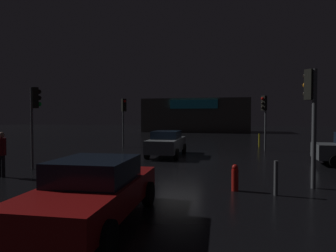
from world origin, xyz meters
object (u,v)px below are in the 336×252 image
(traffic_signal_opposite, at_px, (124,112))
(car_crossing, at_px, (93,190))
(traffic_signal_main, at_px, (264,110))
(fire_hydrant, at_px, (235,178))
(store_building, at_px, (197,115))
(pedestrian, at_px, (2,151))
(car_near, at_px, (167,143))
(traffic_signal_cross_left, at_px, (311,104))
(traffic_signal_cross_right, at_px, (35,107))

(traffic_signal_opposite, bearing_deg, car_crossing, -71.14)
(traffic_signal_main, distance_m, fire_hydrant, 12.27)
(store_building, height_order, traffic_signal_opposite, store_building)
(traffic_signal_main, distance_m, car_crossing, 16.40)
(store_building, distance_m, pedestrian, 36.91)
(car_crossing, bearing_deg, car_near, 94.61)
(store_building, bearing_deg, fire_hydrant, -80.92)
(car_near, bearing_deg, traffic_signal_opposite, 135.76)
(traffic_signal_cross_left, distance_m, traffic_signal_cross_right, 11.31)
(car_crossing, height_order, pedestrian, pedestrian)
(traffic_signal_cross_left, xyz_separation_m, car_crossing, (-5.56, -4.58, -2.06))
(traffic_signal_cross_left, relative_size, pedestrian, 2.23)
(store_building, distance_m, car_near, 29.36)
(traffic_signal_main, height_order, traffic_signal_opposite, traffic_signal_main)
(car_crossing, xyz_separation_m, pedestrian, (-5.82, 3.77, 0.31))
(traffic_signal_cross_right, distance_m, fire_hydrant, 9.35)
(car_crossing, relative_size, fire_hydrant, 5.36)
(store_building, height_order, pedestrian, store_building)
(traffic_signal_opposite, bearing_deg, traffic_signal_main, -0.55)
(car_crossing, bearing_deg, store_building, 93.95)
(traffic_signal_cross_left, bearing_deg, traffic_signal_opposite, 134.73)
(pedestrian, bearing_deg, fire_hydrant, -1.19)
(store_building, xyz_separation_m, traffic_signal_cross_right, (-2.90, -34.88, 0.27))
(store_building, xyz_separation_m, fire_hydrant, (5.90, -36.94, -2.14))
(car_near, xyz_separation_m, car_crossing, (0.91, -11.27, -0.06))
(traffic_signal_opposite, relative_size, pedestrian, 2.12)
(pedestrian, height_order, fire_hydrant, pedestrian)
(traffic_signal_main, height_order, traffic_signal_cross_right, traffic_signal_main)
(traffic_signal_cross_left, distance_m, car_near, 9.52)
(store_building, bearing_deg, traffic_signal_cross_left, -76.91)
(traffic_signal_cross_right, xyz_separation_m, car_near, (4.79, 5.63, -2.04))
(car_crossing, bearing_deg, fire_hydrant, 49.10)
(traffic_signal_cross_right, bearing_deg, traffic_signal_opposite, 87.76)
(store_building, bearing_deg, traffic_signal_opposite, -95.75)
(pedestrian, bearing_deg, traffic_signal_cross_right, 86.41)
(traffic_signal_cross_left, height_order, fire_hydrant, traffic_signal_cross_left)
(traffic_signal_main, distance_m, traffic_signal_cross_left, 10.88)
(traffic_signal_main, bearing_deg, pedestrian, -132.96)
(car_near, bearing_deg, traffic_signal_cross_right, -130.41)
(traffic_signal_main, xyz_separation_m, pedestrian, (-10.89, -11.69, -1.78))
(traffic_signal_main, bearing_deg, traffic_signal_opposite, 179.45)
(traffic_signal_opposite, height_order, car_near, traffic_signal_opposite)
(store_building, xyz_separation_m, pedestrian, (-3.02, -36.75, -1.52))
(traffic_signal_opposite, xyz_separation_m, car_near, (4.40, -4.29, -1.97))
(traffic_signal_cross_right, relative_size, fire_hydrant, 4.32)
(fire_hydrant, bearing_deg, car_crossing, -130.90)
(traffic_signal_opposite, relative_size, car_crossing, 0.82)
(store_building, distance_m, fire_hydrant, 37.47)
(traffic_signal_cross_left, height_order, pedestrian, traffic_signal_cross_left)
(traffic_signal_main, relative_size, fire_hydrant, 4.48)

